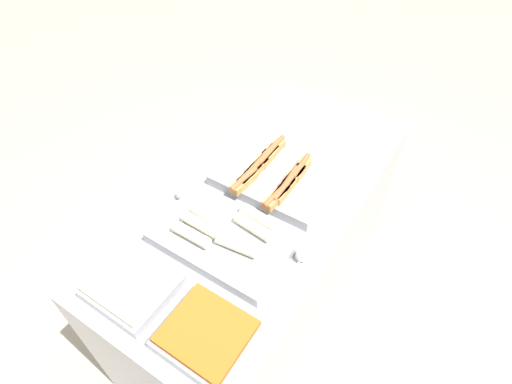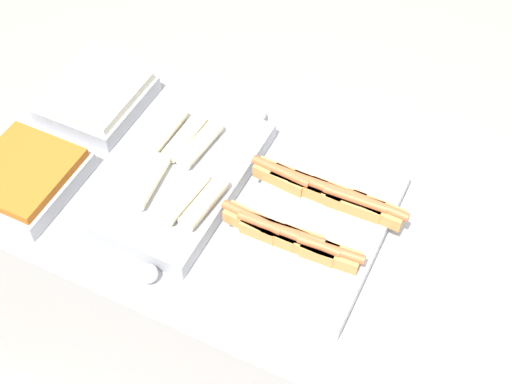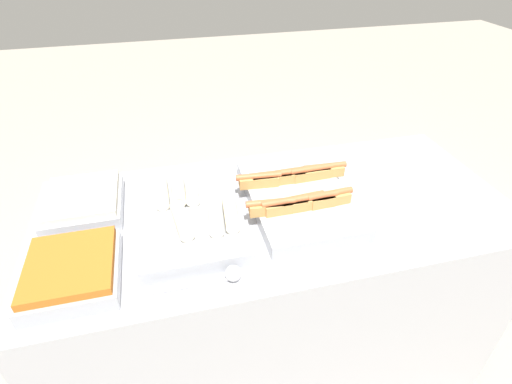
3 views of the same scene
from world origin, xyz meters
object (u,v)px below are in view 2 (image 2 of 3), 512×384
object	(u,v)px
tray_hotdogs	(312,223)
tray_side_back	(97,98)
tray_wraps	(177,173)
serving_spoon_near	(141,271)
tray_side_front	(25,177)
serving_spoon_far	(251,114)

from	to	relation	value
tray_hotdogs	tray_side_back	world-z (taller)	tray_hotdogs
tray_hotdogs	tray_wraps	distance (m)	0.37
tray_side_back	serving_spoon_near	bearing A→B (deg)	-46.28
tray_hotdogs	serving_spoon_near	size ratio (longest dim) A/B	1.94
tray_wraps	tray_hotdogs	bearing A→B (deg)	0.25
tray_side_front	serving_spoon_near	xyz separation A→B (m)	(0.41, -0.10, -0.02)
serving_spoon_far	tray_hotdogs	bearing A→B (deg)	-42.94
serving_spoon_near	tray_side_back	bearing A→B (deg)	133.72
tray_hotdogs	serving_spoon_far	size ratio (longest dim) A/B	1.92
tray_side_front	serving_spoon_near	bearing A→B (deg)	-14.16
serving_spoon_near	tray_side_front	bearing A→B (deg)	165.84
tray_side_front	tray_hotdogs	bearing A→B (deg)	14.54
tray_side_back	serving_spoon_near	size ratio (longest dim) A/B	1.08
tray_wraps	tray_side_back	bearing A→B (deg)	157.64
tray_hotdogs	serving_spoon_far	world-z (taller)	tray_hotdogs
tray_wraps	serving_spoon_far	bearing A→B (deg)	76.58
tray_hotdogs	serving_spoon_near	bearing A→B (deg)	-136.69
tray_side_back	serving_spoon_near	distance (m)	0.59
tray_hotdogs	serving_spoon_near	xyz separation A→B (m)	(-0.31, -0.29, -0.02)
tray_hotdogs	tray_side_front	world-z (taller)	tray_hotdogs
tray_side_back	serving_spoon_far	xyz separation A→B (m)	(0.41, 0.14, -0.02)
tray_wraps	tray_side_front	world-z (taller)	tray_wraps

